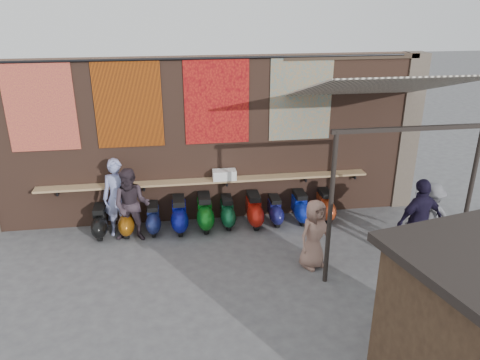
{
  "coord_description": "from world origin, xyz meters",
  "views": [
    {
      "loc": [
        -0.73,
        -8.17,
        5.36
      ],
      "look_at": [
        0.65,
        1.2,
        1.53
      ],
      "focal_mm": 35.0,
      "sensor_mm": 36.0,
      "label": 1
    }
  ],
  "objects_px": {
    "shopper_grey": "(429,217)",
    "shelf_box": "(224,175)",
    "scooter_stool_2": "(153,219)",
    "scooter_stool_5": "(227,212)",
    "scooter_stool_3": "(179,215)",
    "scooter_stool_6": "(254,210)",
    "scooter_stool_1": "(127,220)",
    "scooter_stool_9": "(325,205)",
    "scooter_stool_7": "(275,211)",
    "scooter_stool_4": "(205,212)",
    "diner_right": "(132,205)",
    "shopper_tan": "(314,234)",
    "shopper_navy": "(419,221)",
    "scooter_stool_8": "(300,207)",
    "scooter_stool_0": "(100,222)"
  },
  "relations": [
    {
      "from": "shopper_grey",
      "to": "shelf_box",
      "type": "bearing_deg",
      "value": -22.62
    },
    {
      "from": "scooter_stool_2",
      "to": "scooter_stool_5",
      "type": "distance_m",
      "value": 1.78
    },
    {
      "from": "scooter_stool_3",
      "to": "scooter_stool_6",
      "type": "relative_size",
      "value": 1.02
    },
    {
      "from": "scooter_stool_5",
      "to": "scooter_stool_1",
      "type": "bearing_deg",
      "value": -178.31
    },
    {
      "from": "scooter_stool_9",
      "to": "shopper_grey",
      "type": "bearing_deg",
      "value": -46.22
    },
    {
      "from": "scooter_stool_5",
      "to": "scooter_stool_6",
      "type": "distance_m",
      "value": 0.66
    },
    {
      "from": "scooter_stool_6",
      "to": "scooter_stool_7",
      "type": "relative_size",
      "value": 1.17
    },
    {
      "from": "scooter_stool_6",
      "to": "scooter_stool_9",
      "type": "height_order",
      "value": "scooter_stool_6"
    },
    {
      "from": "scooter_stool_4",
      "to": "diner_right",
      "type": "distance_m",
      "value": 1.76
    },
    {
      "from": "scooter_stool_3",
      "to": "scooter_stool_5",
      "type": "relative_size",
      "value": 1.12
    },
    {
      "from": "diner_right",
      "to": "shopper_tan",
      "type": "distance_m",
      "value": 4.13
    },
    {
      "from": "shopper_navy",
      "to": "shopper_tan",
      "type": "distance_m",
      "value": 2.23
    },
    {
      "from": "scooter_stool_8",
      "to": "shopper_tan",
      "type": "relative_size",
      "value": 0.53
    },
    {
      "from": "scooter_stool_3",
      "to": "scooter_stool_5",
      "type": "xyz_separation_m",
      "value": [
        1.16,
        0.09,
        -0.05
      ]
    },
    {
      "from": "scooter_stool_0",
      "to": "shopper_navy",
      "type": "distance_m",
      "value": 7.11
    },
    {
      "from": "shelf_box",
      "to": "diner_right",
      "type": "height_order",
      "value": "diner_right"
    },
    {
      "from": "scooter_stool_3",
      "to": "scooter_stool_9",
      "type": "xyz_separation_m",
      "value": [
        3.64,
        0.09,
        -0.04
      ]
    },
    {
      "from": "scooter_stool_0",
      "to": "scooter_stool_7",
      "type": "relative_size",
      "value": 1.06
    },
    {
      "from": "scooter_stool_2",
      "to": "diner_right",
      "type": "relative_size",
      "value": 0.42
    },
    {
      "from": "scooter_stool_1",
      "to": "shopper_navy",
      "type": "bearing_deg",
      "value": -18.8
    },
    {
      "from": "diner_right",
      "to": "scooter_stool_1",
      "type": "bearing_deg",
      "value": 127.73
    },
    {
      "from": "scooter_stool_5",
      "to": "shopper_tan",
      "type": "distance_m",
      "value": 2.62
    },
    {
      "from": "scooter_stool_3",
      "to": "scooter_stool_9",
      "type": "distance_m",
      "value": 3.64
    },
    {
      "from": "shopper_navy",
      "to": "shopper_tan",
      "type": "bearing_deg",
      "value": -15.31
    },
    {
      "from": "scooter_stool_1",
      "to": "shopper_navy",
      "type": "relative_size",
      "value": 0.41
    },
    {
      "from": "shelf_box",
      "to": "scooter_stool_3",
      "type": "height_order",
      "value": "shelf_box"
    },
    {
      "from": "shelf_box",
      "to": "shopper_navy",
      "type": "bearing_deg",
      "value": -32.51
    },
    {
      "from": "scooter_stool_8",
      "to": "scooter_stool_7",
      "type": "bearing_deg",
      "value": -178.49
    },
    {
      "from": "scooter_stool_1",
      "to": "scooter_stool_3",
      "type": "bearing_deg",
      "value": -0.86
    },
    {
      "from": "scooter_stool_0",
      "to": "shopper_tan",
      "type": "distance_m",
      "value": 4.98
    },
    {
      "from": "scooter_stool_2",
      "to": "scooter_stool_5",
      "type": "xyz_separation_m",
      "value": [
        1.78,
        0.07,
        0.01
      ]
    },
    {
      "from": "scooter_stool_5",
      "to": "shopper_grey",
      "type": "bearing_deg",
      "value": -23.15
    },
    {
      "from": "scooter_stool_0",
      "to": "scooter_stool_6",
      "type": "relative_size",
      "value": 0.91
    },
    {
      "from": "scooter_stool_1",
      "to": "scooter_stool_4",
      "type": "bearing_deg",
      "value": 0.6
    },
    {
      "from": "scooter_stool_7",
      "to": "scooter_stool_8",
      "type": "relative_size",
      "value": 0.9
    },
    {
      "from": "diner_right",
      "to": "shelf_box",
      "type": "bearing_deg",
      "value": 25.25
    },
    {
      "from": "shelf_box",
      "to": "shopper_grey",
      "type": "distance_m",
      "value": 4.72
    },
    {
      "from": "scooter_stool_4",
      "to": "scooter_stool_9",
      "type": "xyz_separation_m",
      "value": [
        3.03,
        0.05,
        -0.04
      ]
    },
    {
      "from": "scooter_stool_1",
      "to": "scooter_stool_2",
      "type": "relative_size",
      "value": 1.03
    },
    {
      "from": "scooter_stool_1",
      "to": "diner_right",
      "type": "height_order",
      "value": "diner_right"
    },
    {
      "from": "shelf_box",
      "to": "shopper_navy",
      "type": "xyz_separation_m",
      "value": [
        3.8,
        -2.42,
        -0.31
      ]
    },
    {
      "from": "scooter_stool_3",
      "to": "scooter_stool_9",
      "type": "relative_size",
      "value": 1.1
    },
    {
      "from": "scooter_stool_5",
      "to": "shopper_navy",
      "type": "relative_size",
      "value": 0.41
    },
    {
      "from": "shopper_navy",
      "to": "diner_right",
      "type": "bearing_deg",
      "value": -29.65
    },
    {
      "from": "scooter_stool_5",
      "to": "diner_right",
      "type": "height_order",
      "value": "diner_right"
    },
    {
      "from": "scooter_stool_3",
      "to": "scooter_stool_8",
      "type": "bearing_deg",
      "value": 1.06
    },
    {
      "from": "shelf_box",
      "to": "shopper_navy",
      "type": "height_order",
      "value": "shopper_navy"
    },
    {
      "from": "scooter_stool_5",
      "to": "scooter_stool_7",
      "type": "relative_size",
      "value": 1.07
    },
    {
      "from": "shelf_box",
      "to": "scooter_stool_3",
      "type": "distance_m",
      "value": 1.45
    },
    {
      "from": "scooter_stool_1",
      "to": "scooter_stool_3",
      "type": "distance_m",
      "value": 1.24
    }
  ]
}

